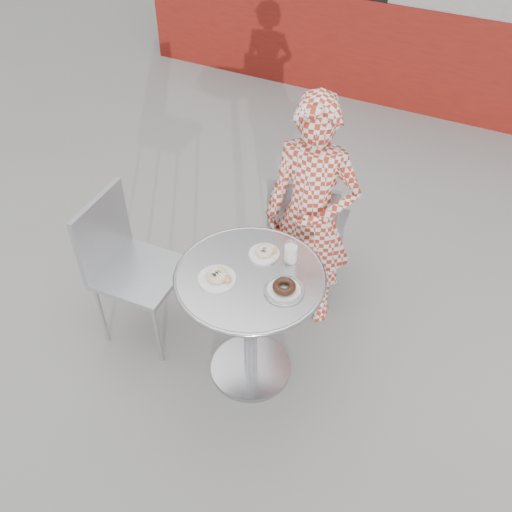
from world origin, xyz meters
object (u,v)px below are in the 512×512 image
at_px(chair_far, 307,247).
at_px(chair_left, 143,295).
at_px(plate_near, 218,277).
at_px(bistro_table, 250,301).
at_px(plate_far, 265,252).
at_px(seated_person, 311,217).
at_px(milk_cup, 291,253).
at_px(plate_checker, 284,289).

xyz_separation_m(chair_far, chair_left, (-0.72, -0.87, 0.01)).
bearing_deg(plate_near, bistro_table, 37.13).
distance_m(bistro_table, chair_left, 0.80).
bearing_deg(plate_far, bistro_table, -89.58).
bearing_deg(chair_left, bistro_table, -93.19).
distance_m(seated_person, milk_cup, 0.44).
relative_size(bistro_table, plate_checker, 3.93).
bearing_deg(chair_far, chair_left, 44.16).
bearing_deg(chair_far, milk_cup, 96.88).
distance_m(bistro_table, chair_far, 0.93).
bearing_deg(plate_far, plate_checker, -44.21).
xyz_separation_m(chair_left, milk_cup, (0.88, 0.19, 0.56)).
distance_m(chair_left, plate_far, 0.92).
bearing_deg(seated_person, chair_left, -148.07).
xyz_separation_m(plate_far, milk_cup, (0.14, 0.02, 0.04)).
bearing_deg(plate_near, chair_left, 170.43).
distance_m(chair_far, milk_cup, 0.90).
xyz_separation_m(bistro_table, chair_left, (-0.74, 0.00, -0.31)).
distance_m(chair_far, plate_far, 0.88).
bearing_deg(bistro_table, plate_far, 90.42).
height_order(chair_far, milk_cup, chair_far).
relative_size(plate_near, plate_checker, 0.96).
xyz_separation_m(seated_person, plate_far, (-0.08, -0.45, 0.06)).
bearing_deg(plate_checker, bistro_table, 173.94).
relative_size(chair_left, milk_cup, 8.28).
bearing_deg(plate_far, plate_near, -115.33).
bearing_deg(milk_cup, seated_person, 98.15).
height_order(seated_person, plate_checker, seated_person).
height_order(chair_left, milk_cup, chair_left).
bearing_deg(plate_checker, milk_cup, 105.91).
height_order(chair_left, plate_checker, chair_left).
xyz_separation_m(bistro_table, milk_cup, (0.14, 0.19, 0.25)).
bearing_deg(plate_far, chair_far, 91.45).
bearing_deg(chair_far, plate_far, 85.20).
distance_m(seated_person, plate_far, 0.46).
relative_size(chair_left, plate_checker, 4.75).
distance_m(plate_far, plate_checker, 0.28).
height_order(seated_person, milk_cup, seated_person).
bearing_deg(plate_near, seated_person, 73.69).
height_order(chair_far, chair_left, chair_left).
height_order(bistro_table, seated_person, seated_person).
xyz_separation_m(bistro_table, plate_near, (-0.13, -0.10, 0.22)).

